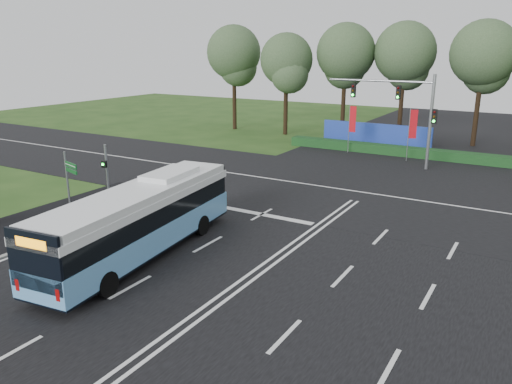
% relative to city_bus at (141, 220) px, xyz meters
% --- Properties ---
extents(ground, '(120.00, 120.00, 0.00)m').
position_rel_city_bus_xyz_m(ground, '(5.04, 2.45, -1.66)').
color(ground, '#254617').
rests_on(ground, ground).
extents(road_main, '(20.00, 120.00, 0.04)m').
position_rel_city_bus_xyz_m(road_main, '(5.04, 2.45, -1.64)').
color(road_main, black).
rests_on(road_main, ground).
extents(road_cross, '(120.00, 14.00, 0.05)m').
position_rel_city_bus_xyz_m(road_cross, '(5.04, 14.45, -1.63)').
color(road_cross, black).
rests_on(road_cross, ground).
extents(bike_path, '(5.00, 18.00, 0.06)m').
position_rel_city_bus_xyz_m(bike_path, '(-7.46, -0.55, -1.63)').
color(bike_path, black).
rests_on(bike_path, ground).
extents(kerb_strip, '(0.25, 18.00, 0.12)m').
position_rel_city_bus_xyz_m(kerb_strip, '(-5.06, -0.55, -1.60)').
color(kerb_strip, gray).
rests_on(kerb_strip, ground).
extents(city_bus, '(3.70, 11.68, 3.30)m').
position_rel_city_bus_xyz_m(city_bus, '(0.00, 0.00, 0.00)').
color(city_bus, '#5FA1DD').
rests_on(city_bus, ground).
extents(pedestrian_signal, '(0.32, 0.42, 3.52)m').
position_rel_city_bus_xyz_m(pedestrian_signal, '(-6.98, 4.68, 0.26)').
color(pedestrian_signal, gray).
rests_on(pedestrian_signal, ground).
extents(street_sign, '(1.33, 0.46, 3.53)m').
position_rel_city_bus_xyz_m(street_sign, '(-6.94, 2.07, 0.59)').
color(street_sign, gray).
rests_on(street_sign, ground).
extents(banner_flag_left, '(0.61, 0.06, 4.15)m').
position_rel_city_bus_xyz_m(banner_flag_left, '(-0.03, 25.93, 1.06)').
color(banner_flag_left, gray).
rests_on(banner_flag_left, ground).
extents(banner_flag_mid, '(0.58, 0.29, 4.24)m').
position_rel_city_bus_xyz_m(banner_flag_mid, '(5.25, 25.09, 1.12)').
color(banner_flag_mid, gray).
rests_on(banner_flag_mid, ground).
extents(traffic_light_gantry, '(8.41, 0.28, 7.00)m').
position_rel_city_bus_xyz_m(traffic_light_gantry, '(5.25, 22.95, 3.00)').
color(traffic_light_gantry, gray).
rests_on(traffic_light_gantry, ground).
extents(hedge, '(22.00, 1.20, 0.80)m').
position_rel_city_bus_xyz_m(hedge, '(5.04, 26.95, -1.26)').
color(hedge, '#153B1A').
rests_on(hedge, ground).
extents(blue_hoarding, '(10.00, 0.30, 2.20)m').
position_rel_city_bus_xyz_m(blue_hoarding, '(1.04, 29.45, -0.56)').
color(blue_hoarding, '#1E3BA7').
rests_on(blue_hoarding, ground).
extents(eucalyptus_row, '(48.36, 9.20, 12.44)m').
position_rel_city_bus_xyz_m(eucalyptus_row, '(5.91, 33.94, 6.62)').
color(eucalyptus_row, black).
rests_on(eucalyptus_row, ground).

